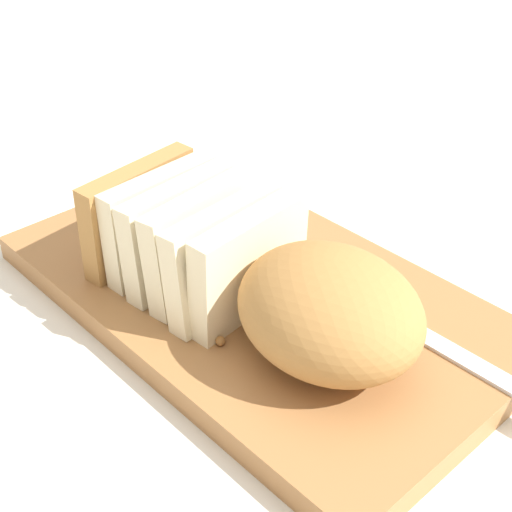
# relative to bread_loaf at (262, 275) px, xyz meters

# --- Properties ---
(ground_plane) EXTENTS (3.00, 3.00, 0.00)m
(ground_plane) POSITION_rel_bread_loaf_xyz_m (0.04, -0.03, -0.07)
(ground_plane) COLOR silver
(cutting_board) EXTENTS (0.44, 0.26, 0.02)m
(cutting_board) POSITION_rel_bread_loaf_xyz_m (0.04, -0.03, -0.05)
(cutting_board) COLOR #9E6B3D
(cutting_board) RESTS_ON ground_plane
(bread_loaf) EXTENTS (0.29, 0.13, 0.09)m
(bread_loaf) POSITION_rel_bread_loaf_xyz_m (0.00, 0.00, 0.00)
(bread_loaf) COLOR #A8753D
(bread_loaf) RESTS_ON cutting_board
(bread_knife) EXTENTS (0.29, 0.02, 0.02)m
(bread_knife) POSITION_rel_bread_loaf_xyz_m (-0.01, -0.07, -0.04)
(bread_knife) COLOR silver
(bread_knife) RESTS_ON cutting_board
(crumb_near_knife) EXTENTS (0.01, 0.01, 0.01)m
(crumb_near_knife) POSITION_rel_bread_loaf_xyz_m (0.00, 0.04, -0.04)
(crumb_near_knife) COLOR #996633
(crumb_near_knife) RESTS_ON cutting_board
(crumb_near_loaf) EXTENTS (0.01, 0.01, 0.01)m
(crumb_near_loaf) POSITION_rel_bread_loaf_xyz_m (0.04, -0.02, -0.04)
(crumb_near_loaf) COLOR #996633
(crumb_near_loaf) RESTS_ON cutting_board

